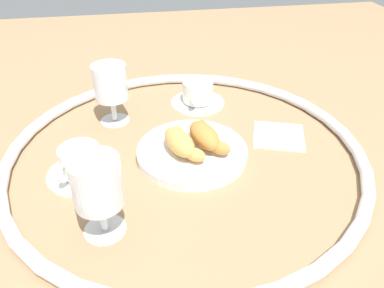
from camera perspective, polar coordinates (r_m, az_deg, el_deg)
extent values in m
plane|color=#997551|center=(0.78, -1.00, -1.62)|extent=(2.20, 2.20, 0.00)
torus|color=silver|center=(0.78, -1.01, -0.90)|extent=(0.73, 0.73, 0.02)
cylinder|color=white|center=(0.77, 0.00, -1.31)|extent=(0.23, 0.23, 0.02)
torus|color=white|center=(0.77, 0.00, -0.79)|extent=(0.23, 0.23, 0.01)
ellipsoid|color=#D6994C|center=(0.75, -1.92, 0.34)|extent=(0.11, 0.07, 0.04)
ellipsoid|color=#D6994C|center=(0.72, 0.45, -1.61)|extent=(0.05, 0.05, 0.03)
ellipsoid|color=#D6994C|center=(0.79, -2.32, 1.64)|extent=(0.05, 0.04, 0.03)
ellipsoid|color=#BC7A38|center=(0.76, 1.87, 1.31)|extent=(0.11, 0.07, 0.04)
ellipsoid|color=#BC7A38|center=(0.74, 4.23, -0.59)|extent=(0.05, 0.05, 0.03)
ellipsoid|color=#BC7A38|center=(0.81, 1.34, 2.53)|extent=(0.05, 0.04, 0.03)
cylinder|color=white|center=(0.76, -16.16, -4.14)|extent=(0.14, 0.14, 0.01)
cylinder|color=white|center=(0.74, -16.53, -2.28)|extent=(0.08, 0.08, 0.05)
cylinder|color=brown|center=(0.73, -16.80, -0.89)|extent=(0.07, 0.07, 0.01)
torus|color=white|center=(0.71, -18.75, -4.05)|extent=(0.04, 0.03, 0.04)
cylinder|color=white|center=(0.97, 0.86, 6.38)|extent=(0.14, 0.14, 0.01)
cylinder|color=white|center=(0.96, 0.88, 7.99)|extent=(0.08, 0.08, 0.05)
cylinder|color=brown|center=(0.95, 0.89, 9.18)|extent=(0.07, 0.07, 0.01)
torus|color=white|center=(0.92, 0.30, 6.93)|extent=(0.04, 0.02, 0.04)
cylinder|color=white|center=(0.64, -12.97, -12.37)|extent=(0.07, 0.07, 0.01)
cylinder|color=white|center=(0.62, -13.33, -10.45)|extent=(0.01, 0.01, 0.05)
cylinder|color=white|center=(0.57, -14.20, -5.63)|extent=(0.08, 0.08, 0.08)
cylinder|color=gold|center=(0.58, -14.07, -6.37)|extent=(0.07, 0.07, 0.06)
cylinder|color=white|center=(0.92, -11.54, 3.59)|extent=(0.07, 0.07, 0.01)
cylinder|color=white|center=(0.90, -11.75, 5.23)|extent=(0.01, 0.01, 0.05)
cylinder|color=white|center=(0.87, -12.26, 9.11)|extent=(0.08, 0.08, 0.08)
cylinder|color=gold|center=(0.88, -12.15, 8.23)|extent=(0.07, 0.07, 0.05)
cube|color=silver|center=(0.86, 12.94, 1.29)|extent=(0.14, 0.14, 0.01)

